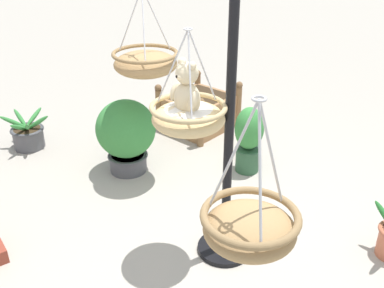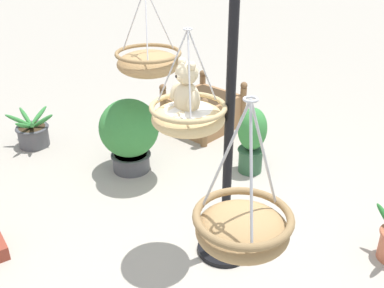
# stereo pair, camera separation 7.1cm
# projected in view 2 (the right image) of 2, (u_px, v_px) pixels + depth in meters

# --- Properties ---
(ground_plane) EXTENTS (40.00, 40.00, 0.00)m
(ground_plane) POSITION_uv_depth(u_px,v_px,m) (194.00, 243.00, 3.78)
(ground_plane) COLOR #A8A093
(display_pole_central) EXTENTS (0.44, 0.44, 2.52)m
(display_pole_central) POSITION_uv_depth(u_px,v_px,m) (228.00, 167.00, 3.34)
(display_pole_central) COLOR black
(display_pole_central) RESTS_ON ground
(hanging_basket_with_teddy) EXTENTS (0.54, 0.54, 0.72)m
(hanging_basket_with_teddy) POSITION_uv_depth(u_px,v_px,m) (188.00, 116.00, 3.13)
(hanging_basket_with_teddy) COLOR tan
(teddy_bear) EXTENTS (0.28, 0.25, 0.40)m
(teddy_bear) POSITION_uv_depth(u_px,v_px,m) (186.00, 93.00, 3.03)
(teddy_bear) COLOR beige
(hanging_basket_left_high) EXTENTS (0.44, 0.44, 0.70)m
(hanging_basket_left_high) POSITION_uv_depth(u_px,v_px,m) (242.00, 227.00, 1.96)
(hanging_basket_left_high) COLOR #A37F51
(hanging_basket_right_low) EXTENTS (0.62, 0.62, 0.80)m
(hanging_basket_right_low) POSITION_uv_depth(u_px,v_px,m) (149.00, 62.00, 4.21)
(hanging_basket_right_low) COLOR #A37F51
(wooden_planter_box) EXTENTS (0.92, 0.96, 0.61)m
(wooden_planter_box) POSITION_uv_depth(u_px,v_px,m) (203.00, 111.00, 5.69)
(wooden_planter_box) COLOR #9E7047
(wooden_planter_box) RESTS_ON ground
(potted_plant_fern_front) EXTENTS (0.58, 0.53, 0.42)m
(potted_plant_fern_front) POSITION_uv_depth(u_px,v_px,m) (33.00, 133.00, 5.29)
(potted_plant_fern_front) COLOR #4C4C51
(potted_plant_fern_front) RESTS_ON ground
(potted_plant_tall_leafy) EXTENTS (0.62, 0.62, 0.80)m
(potted_plant_tall_leafy) POSITION_uv_depth(u_px,v_px,m) (129.00, 133.00, 4.67)
(potted_plant_tall_leafy) COLOR #4C4C51
(potted_plant_tall_leafy) RESTS_ON ground
(potted_plant_bushy_green) EXTENTS (0.30, 0.30, 0.73)m
(potted_plant_bushy_green) POSITION_uv_depth(u_px,v_px,m) (252.00, 139.00, 4.66)
(potted_plant_bushy_green) COLOR #2D5638
(potted_plant_bushy_green) RESTS_ON ground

